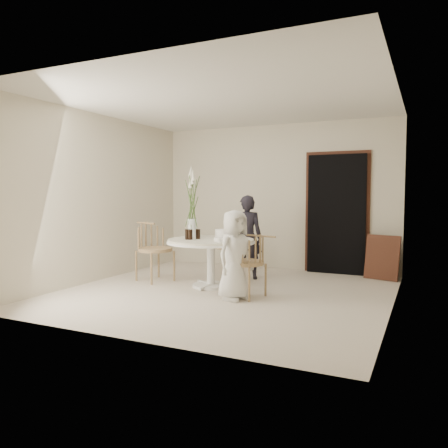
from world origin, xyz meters
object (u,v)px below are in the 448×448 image
at_px(girl, 247,237).
at_px(boy, 235,255).
at_px(table, 211,247).
at_px(chair_right, 253,257).
at_px(flower_vase, 192,203).
at_px(chair_left, 150,243).
at_px(chair_far, 231,241).
at_px(birthday_cake, 224,234).

relative_size(girl, boy, 1.16).
distance_m(table, chair_right, 0.93).
distance_m(chair_right, flower_vase, 1.58).
bearing_deg(girl, flower_vase, 22.76).
bearing_deg(chair_right, chair_left, -90.56).
height_order(table, chair_far, chair_far).
relative_size(chair_left, birthday_cake, 3.42).
distance_m(chair_right, boy, 0.26).
distance_m(table, flower_vase, 0.81).
bearing_deg(chair_left, flower_vase, -56.27).
distance_m(chair_right, birthday_cake, 0.98).
xyz_separation_m(chair_far, boy, (0.91, -1.90, 0.04)).
xyz_separation_m(birthday_cake, flower_vase, (-0.56, -0.01, 0.47)).
height_order(chair_far, boy, boy).
relative_size(table, chair_right, 1.52).
xyz_separation_m(table, birthday_cake, (0.12, 0.22, 0.18)).
bearing_deg(chair_left, chair_far, -13.30).
bearing_deg(birthday_cake, boy, -56.41).
bearing_deg(table, girl, 72.82).
bearing_deg(chair_far, chair_right, -54.68).
distance_m(table, boy, 0.87).
bearing_deg(birthday_cake, chair_left, -172.77).
height_order(chair_far, girl, girl).
bearing_deg(table, birthday_cake, 60.63).
relative_size(chair_right, boy, 0.73).
bearing_deg(girl, table, 53.95).
bearing_deg(table, chair_left, 177.21).
relative_size(table, birthday_cake, 4.78).
bearing_deg(table, chair_right, -25.62).
distance_m(girl, flower_vase, 1.08).
bearing_deg(girl, boy, 86.95).
relative_size(table, chair_far, 1.54).
bearing_deg(boy, chair_right, -28.73).
xyz_separation_m(chair_far, flower_vase, (-0.18, -1.11, 0.71)).
height_order(table, boy, boy).
bearing_deg(chair_left, girl, -39.70).
xyz_separation_m(chair_right, flower_vase, (-1.27, 0.61, 0.70)).
bearing_deg(flower_vase, birthday_cake, 0.87).
xyz_separation_m(table, boy, (0.65, -0.58, -0.02)).
xyz_separation_m(chair_left, flower_vase, (0.71, 0.15, 0.65)).
xyz_separation_m(table, flower_vase, (-0.43, 0.21, 0.65)).
bearing_deg(chair_right, table, -103.15).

